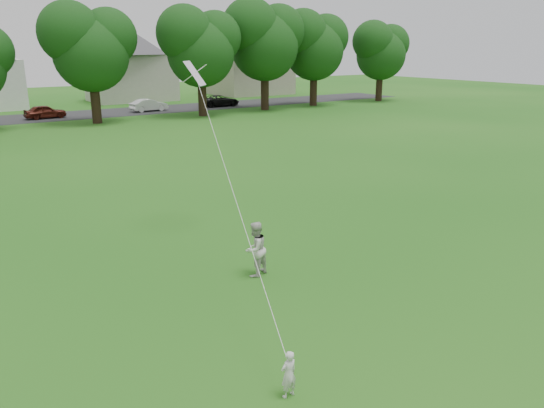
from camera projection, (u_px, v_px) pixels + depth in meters
ground at (257, 342)px, 11.35m from camera, size 160.00×160.00×0.00m
toddler at (289, 374)px, 9.46m from camera, size 0.35×0.24×0.92m
older_boy at (255, 249)px, 14.43m from camera, size 0.90×0.81×1.54m
kite at (228, 177)px, 13.19m from camera, size 1.96×5.15×10.71m
tree_row at (82, 44)px, 41.41m from camera, size 82.68×7.26×10.72m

